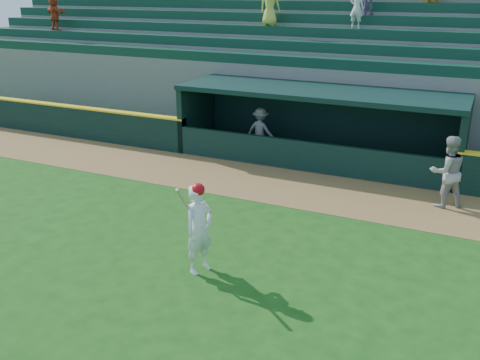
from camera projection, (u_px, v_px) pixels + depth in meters
The scene contains 9 objects.
ground at pixel (209, 257), 11.84m from camera, with size 120.00×120.00×0.00m, color #194912.
warning_track at pixel (287, 186), 16.01m from camera, with size 40.00×3.00×0.01m, color olive.
field_wall_left at pixel (23, 116), 22.09m from camera, with size 15.50×0.30×1.20m, color black.
wall_stripe_left at pixel (21, 101), 21.88m from camera, with size 15.50×0.32×0.06m, color yellow.
dugout_player_front at pixel (447, 172), 14.27m from camera, with size 0.96×0.75×1.98m, color #9C9C97.
dugout_player_inside at pixel (261, 130), 19.01m from camera, with size 1.05×0.61×1.63m, color #A1A19B.
dugout at pixel (320, 120), 18.18m from camera, with size 9.40×2.80×2.46m.
stands at pixel (355, 71), 21.70m from camera, with size 34.50×6.25×7.15m.
batter_at_plate at pixel (199, 228), 10.98m from camera, with size 0.65×0.88×1.98m.
Camera 1 is at (5.09, -9.25, 5.68)m, focal length 40.00 mm.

